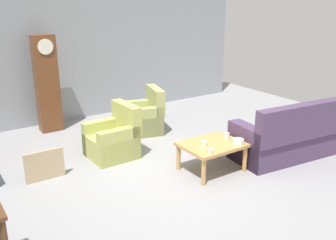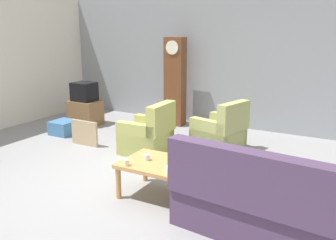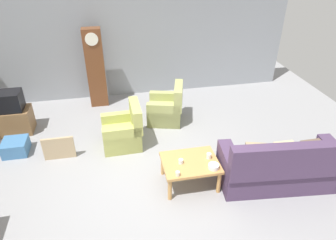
# 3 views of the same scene
# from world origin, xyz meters

# --- Properties ---
(ground_plane) EXTENTS (10.40, 10.40, 0.00)m
(ground_plane) POSITION_xyz_m (0.00, 0.00, 0.00)
(ground_plane) COLOR gray
(garage_door_wall) EXTENTS (8.40, 0.16, 3.20)m
(garage_door_wall) POSITION_xyz_m (0.00, 3.60, 1.60)
(garage_door_wall) COLOR gray
(garage_door_wall) RESTS_ON ground_plane
(couch_floral) EXTENTS (2.18, 1.09, 1.04)m
(couch_floral) POSITION_xyz_m (2.12, -0.64, 0.36)
(couch_floral) COLOR #4C3856
(couch_floral) RESTS_ON ground_plane
(armchair_olive_near) EXTENTS (0.81, 0.78, 0.92)m
(armchair_olive_near) POSITION_xyz_m (-0.48, 1.10, 0.31)
(armchair_olive_near) COLOR tan
(armchair_olive_near) RESTS_ON ground_plane
(armchair_olive_far) EXTENTS (0.96, 0.94, 0.92)m
(armchair_olive_far) POSITION_xyz_m (0.58, 1.89, 0.31)
(armchair_olive_far) COLOR tan
(armchair_olive_far) RESTS_ON ground_plane
(coffee_table_wood) EXTENTS (0.96, 0.76, 0.47)m
(coffee_table_wood) POSITION_xyz_m (0.57, -0.31, 0.40)
(coffee_table_wood) COLOR tan
(coffee_table_wood) RESTS_ON ground_plane
(grandfather_clock) EXTENTS (0.44, 0.30, 1.98)m
(grandfather_clock) POSITION_xyz_m (-0.98, 3.05, 1.00)
(grandfather_clock) COLOR brown
(grandfather_clock) RESTS_ON ground_plane
(tv_stand_cabinet) EXTENTS (0.68, 0.52, 0.56)m
(tv_stand_cabinet) POSITION_xyz_m (-2.80, 2.07, 0.28)
(tv_stand_cabinet) COLOR brown
(tv_stand_cabinet) RESTS_ON ground_plane
(tv_crt) EXTENTS (0.48, 0.44, 0.42)m
(tv_crt) POSITION_xyz_m (-2.80, 2.07, 0.77)
(tv_crt) COLOR black
(tv_crt) RESTS_ON tv_stand_cabinet
(framed_picture_leaning) EXTENTS (0.60, 0.05, 0.48)m
(framed_picture_leaning) POSITION_xyz_m (-1.77, 0.87, 0.24)
(framed_picture_leaning) COLOR tan
(framed_picture_leaning) RESTS_ON ground_plane
(storage_box_blue) EXTENTS (0.47, 0.48, 0.29)m
(storage_box_blue) POSITION_xyz_m (-2.66, 1.23, 0.14)
(storage_box_blue) COLOR teal
(storage_box_blue) RESTS_ON ground_plane
(cup_white_porcelain) EXTENTS (0.08, 0.08, 0.10)m
(cup_white_porcelain) POSITION_xyz_m (0.90, -0.28, 0.52)
(cup_white_porcelain) COLOR white
(cup_white_porcelain) RESTS_ON coffee_table_wood
(cup_blue_rimmed) EXTENTS (0.08, 0.08, 0.08)m
(cup_blue_rimmed) POSITION_xyz_m (0.39, -0.32, 0.51)
(cup_blue_rimmed) COLOR silver
(cup_blue_rimmed) RESTS_ON coffee_table_wood
(cup_cream_tall) EXTENTS (0.07, 0.07, 0.08)m
(cup_cream_tall) POSITION_xyz_m (0.27, -0.62, 0.52)
(cup_cream_tall) COLOR beige
(cup_cream_tall) RESTS_ON coffee_table_wood
(bowl_white_stacked) EXTENTS (0.18, 0.18, 0.08)m
(bowl_white_stacked) POSITION_xyz_m (0.90, -0.55, 0.51)
(bowl_white_stacked) COLOR white
(bowl_white_stacked) RESTS_ON coffee_table_wood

